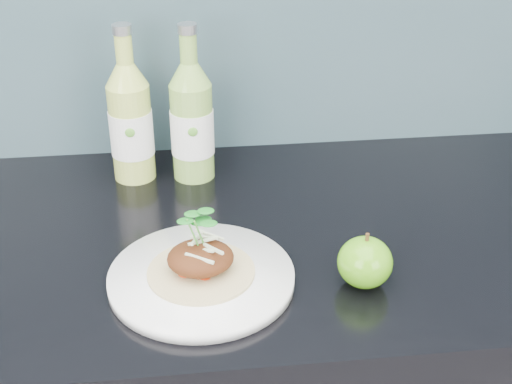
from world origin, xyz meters
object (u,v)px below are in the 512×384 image
(dinner_plate, at_px, (201,278))
(cider_bottle_right, at_px, (192,122))
(green_apple, at_px, (365,262))
(cider_bottle_left, at_px, (131,122))

(dinner_plate, height_order, cider_bottle_right, cider_bottle_right)
(dinner_plate, distance_m, cider_bottle_right, 0.32)
(green_apple, xyz_separation_m, cider_bottle_left, (-0.31, 0.34, 0.07))
(cider_bottle_right, bearing_deg, cider_bottle_left, -168.92)
(green_apple, distance_m, cider_bottle_left, 0.47)
(cider_bottle_left, height_order, cider_bottle_right, same)
(dinner_plate, xyz_separation_m, cider_bottle_right, (0.00, 0.31, 0.09))
(cider_bottle_left, relative_size, cider_bottle_right, 1.00)
(green_apple, distance_m, cider_bottle_right, 0.40)
(green_apple, bearing_deg, cider_bottle_right, 122.42)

